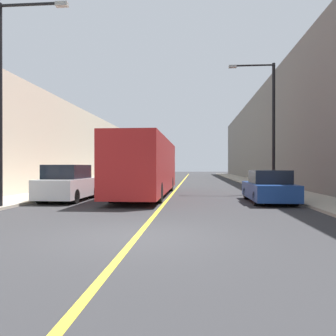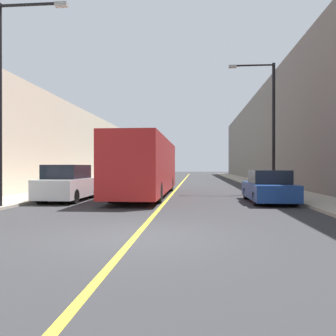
{
  "view_description": "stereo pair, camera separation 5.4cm",
  "coord_description": "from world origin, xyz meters",
  "px_view_note": "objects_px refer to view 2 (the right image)",
  "views": [
    {
      "loc": [
        1.43,
        -7.92,
        1.73
      ],
      "look_at": [
        -0.48,
        15.2,
        1.62
      ],
      "focal_mm": 35.0,
      "sensor_mm": 36.0,
      "label": 1
    },
    {
      "loc": [
        1.49,
        -7.92,
        1.73
      ],
      "look_at": [
        -0.48,
        15.2,
        1.62
      ],
      "focal_mm": 35.0,
      "sensor_mm": 36.0,
      "label": 2
    }
  ],
  "objects_px": {
    "street_lamp_right": "(270,118)",
    "street_lamp_left": "(5,90)",
    "parked_suv_left": "(68,184)",
    "bus": "(147,166)",
    "car_right_near": "(268,188)"
  },
  "relations": [
    {
      "from": "street_lamp_left",
      "to": "bus",
      "type": "bearing_deg",
      "value": 53.21
    },
    {
      "from": "parked_suv_left",
      "to": "street_lamp_left",
      "type": "distance_m",
      "value": 5.37
    },
    {
      "from": "car_right_near",
      "to": "street_lamp_right",
      "type": "relative_size",
      "value": 0.55
    },
    {
      "from": "bus",
      "to": "street_lamp_left",
      "type": "xyz_separation_m",
      "value": [
        -4.82,
        -6.44,
        3.05
      ]
    },
    {
      "from": "car_right_near",
      "to": "street_lamp_right",
      "type": "xyz_separation_m",
      "value": [
        1.24,
        5.44,
        4.13
      ]
    },
    {
      "from": "street_lamp_left",
      "to": "street_lamp_right",
      "type": "xyz_separation_m",
      "value": [
        12.41,
        8.84,
        0.01
      ]
    },
    {
      "from": "street_lamp_left",
      "to": "street_lamp_right",
      "type": "bearing_deg",
      "value": 35.46
    },
    {
      "from": "street_lamp_right",
      "to": "street_lamp_left",
      "type": "bearing_deg",
      "value": -144.54
    },
    {
      "from": "parked_suv_left",
      "to": "bus",
      "type": "bearing_deg",
      "value": 40.69
    },
    {
      "from": "street_lamp_left",
      "to": "street_lamp_right",
      "type": "relative_size",
      "value": 1.0
    },
    {
      "from": "car_right_near",
      "to": "parked_suv_left",
      "type": "bearing_deg",
      "value": -179.94
    },
    {
      "from": "street_lamp_right",
      "to": "parked_suv_left",
      "type": "bearing_deg",
      "value": -153.94
    },
    {
      "from": "parked_suv_left",
      "to": "car_right_near",
      "type": "relative_size",
      "value": 1.0
    },
    {
      "from": "street_lamp_right",
      "to": "car_right_near",
      "type": "bearing_deg",
      "value": -102.85
    },
    {
      "from": "bus",
      "to": "street_lamp_right",
      "type": "bearing_deg",
      "value": 17.52
    }
  ]
}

